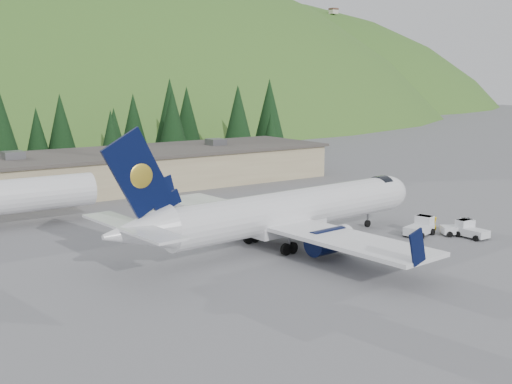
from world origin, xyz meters
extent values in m
plane|color=slate|center=(0.00, 0.00, 0.00)|extent=(600.00, 600.00, 0.00)
cylinder|color=white|center=(0.00, 0.00, 3.25)|extent=(26.98, 5.73, 3.60)
ellipsoid|color=white|center=(13.35, 1.07, 3.25)|extent=(4.95, 3.96, 3.60)
cylinder|color=black|center=(12.39, 1.00, 3.68)|extent=(1.57, 3.06, 2.96)
cone|color=white|center=(-16.21, -1.30, 3.63)|extent=(6.01, 4.04, 3.60)
cube|color=white|center=(-0.95, -0.08, 1.74)|extent=(7.87, 3.66, 0.96)
cube|color=white|center=(-1.91, -0.15, 2.30)|extent=(7.85, 32.83, 0.33)
cube|color=black|center=(-4.64, 15.94, 3.54)|extent=(1.94, 0.30, 2.75)
cube|color=black|center=(-2.03, -16.47, 3.54)|extent=(1.94, 0.30, 2.75)
cylinder|color=black|center=(-1.40, 5.45, 1.48)|extent=(4.18, 2.51, 2.20)
cylinder|color=white|center=(0.41, 5.60, 1.48)|extent=(0.76, 2.37, 2.33)
cube|color=white|center=(-1.40, 5.45, 2.01)|extent=(2.12, 0.41, 0.86)
cylinder|color=black|center=(-0.51, -5.61, 1.48)|extent=(4.18, 2.51, 2.20)
cylinder|color=white|center=(1.30, -5.46, 1.48)|extent=(0.76, 2.37, 2.33)
cube|color=white|center=(-0.51, -5.61, 2.01)|extent=(2.12, 0.41, 0.86)
cube|color=black|center=(-16.01, -1.29, 8.11)|extent=(5.92, 0.76, 7.02)
ellipsoid|color=gold|center=(-15.84, -1.08, 7.92)|extent=(1.90, 0.32, 1.89)
ellipsoid|color=gold|center=(-15.81, -1.46, 7.92)|extent=(1.90, 0.32, 1.89)
cube|color=black|center=(-13.54, -1.09, 5.62)|extent=(2.65, 0.45, 1.90)
cube|color=white|center=(-16.68, -1.34, 4.11)|extent=(3.44, 12.11, 0.21)
cylinder|color=slate|center=(10.49, 0.84, 0.86)|extent=(0.21, 0.21, 1.72)
cylinder|color=black|center=(10.49, 0.84, 0.36)|extent=(0.75, 0.33, 0.73)
cylinder|color=slate|center=(-3.07, 2.34, 0.96)|extent=(0.25, 0.25, 1.91)
cylinder|color=black|center=(-2.69, 2.37, 0.53)|extent=(1.08, 0.42, 1.05)
cylinder|color=black|center=(-3.45, 2.31, 0.53)|extent=(1.08, 0.42, 1.05)
cylinder|color=slate|center=(-2.65, -2.80, 0.96)|extent=(0.25, 0.25, 1.91)
cylinder|color=black|center=(-2.27, -2.77, 0.53)|extent=(1.08, 0.42, 1.05)
cylinder|color=black|center=(-3.03, -2.83, 0.53)|extent=(1.08, 0.42, 1.05)
cube|color=silver|center=(11.89, -4.74, 0.63)|extent=(3.72, 2.49, 0.80)
cube|color=silver|center=(12.99, -4.46, 1.31)|extent=(1.49, 1.82, 1.02)
cube|color=black|center=(12.99, -4.46, 1.76)|extent=(1.35, 1.68, 0.11)
cylinder|color=black|center=(12.77, -3.58, 0.32)|extent=(0.68, 0.40, 0.64)
cylinder|color=black|center=(13.22, -5.34, 0.32)|extent=(0.68, 0.40, 0.64)
cylinder|color=black|center=(10.57, -4.14, 0.32)|extent=(0.68, 0.40, 0.64)
cylinder|color=black|center=(11.01, -5.90, 0.32)|extent=(0.68, 0.40, 0.64)
cube|color=silver|center=(15.16, -6.72, 0.56)|extent=(3.39, 2.87, 0.71)
cube|color=silver|center=(16.03, -7.24, 1.17)|extent=(1.60, 1.74, 0.91)
cube|color=black|center=(16.03, -7.24, 1.57)|extent=(1.46, 1.60, 0.10)
cylinder|color=black|center=(16.45, -6.55, 0.28)|extent=(0.60, 0.48, 0.57)
cylinder|color=black|center=(15.61, -7.94, 0.28)|extent=(0.60, 0.48, 0.57)
cylinder|color=black|center=(14.71, -5.50, 0.28)|extent=(0.60, 0.48, 0.57)
cylinder|color=black|center=(13.87, -6.90, 0.28)|extent=(0.60, 0.48, 0.57)
cube|color=silver|center=(15.39, -8.30, 0.56)|extent=(1.56, 3.07, 0.71)
cube|color=silver|center=(15.38, -7.29, 1.17)|extent=(1.43, 1.03, 0.92)
cube|color=black|center=(15.38, -7.29, 1.58)|extent=(1.33, 0.93, 0.10)
cylinder|color=black|center=(14.57, -7.29, 0.28)|extent=(0.23, 0.57, 0.57)
cylinder|color=black|center=(16.20, -7.28, 0.28)|extent=(0.23, 0.57, 0.57)
cylinder|color=black|center=(14.59, -9.33, 0.28)|extent=(0.23, 0.57, 0.57)
cylinder|color=black|center=(16.22, -9.31, 0.28)|extent=(0.23, 0.57, 0.57)
cube|color=tan|center=(-5.00, 38.00, 2.40)|extent=(70.00, 16.00, 4.80)
cube|color=#47423D|center=(-5.00, 38.00, 4.95)|extent=(71.00, 17.00, 0.40)
cube|color=slate|center=(-15.00, 38.00, 5.60)|extent=(2.50, 2.50, 1.00)
cube|color=slate|center=(0.00, 38.00, 5.60)|extent=(2.50, 2.50, 1.00)
cube|color=slate|center=(15.00, 38.00, 5.60)|extent=(2.50, 2.50, 1.00)
imported|color=#DFB109|center=(13.98, -4.90, 0.82)|extent=(0.72, 0.64, 1.65)
cone|color=black|center=(-9.08, 64.32, 5.29)|extent=(3.88, 3.88, 7.93)
cone|color=black|center=(-4.38, 63.68, 5.97)|extent=(4.38, 4.38, 8.96)
cone|color=black|center=(-0.43, 63.21, 7.25)|extent=(5.32, 5.32, 10.87)
cone|color=black|center=(5.60, 56.03, 5.73)|extent=(4.20, 4.20, 8.60)
cone|color=black|center=(8.51, 61.66, 5.79)|extent=(4.25, 4.25, 8.69)
cone|color=black|center=(13.31, 63.97, 7.14)|extent=(5.23, 5.23, 10.71)
cone|color=black|center=(17.99, 57.68, 7.64)|extent=(5.60, 5.60, 11.46)
cone|color=black|center=(20.97, 64.19, 8.72)|extent=(6.39, 6.39, 13.07)
cone|color=black|center=(26.64, 67.94, 7.79)|extent=(5.71, 5.71, 11.69)
cone|color=black|center=(30.47, 55.24, 8.00)|extent=(5.87, 5.87, 12.00)
cone|color=black|center=(34.67, 61.28, 7.74)|extent=(5.67, 5.67, 11.61)
cone|color=black|center=(38.43, 55.58, 4.98)|extent=(3.65, 3.65, 7.47)
cone|color=black|center=(42.48, 61.59, 8.66)|extent=(6.35, 6.35, 12.99)
cone|color=black|center=(47.32, 67.95, 6.61)|extent=(4.84, 4.84, 9.91)
ellipsoid|color=#2F621F|center=(40.00, 200.00, -85.00)|extent=(420.00, 300.00, 300.00)
ellipsoid|color=#2F621F|center=(160.00, 240.00, -85.00)|extent=(392.00, 280.00, 280.00)
camera|label=1|loc=(-36.16, -45.43, 15.14)|focal=45.00mm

